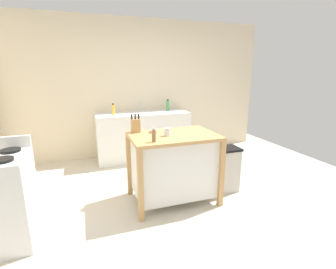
% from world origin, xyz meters
% --- Properties ---
extents(ground_plane, '(6.04, 6.04, 0.00)m').
position_xyz_m(ground_plane, '(0.00, 0.00, 0.00)').
color(ground_plane, beige).
rests_on(ground_plane, ground).
extents(wall_back, '(5.04, 0.10, 2.60)m').
position_xyz_m(wall_back, '(0.00, 2.25, 1.30)').
color(wall_back, beige).
rests_on(wall_back, ground).
extents(kitchen_island, '(1.07, 0.73, 0.88)m').
position_xyz_m(kitchen_island, '(-0.10, 0.19, 0.50)').
color(kitchen_island, tan).
rests_on(kitchen_island, ground).
extents(knife_block, '(0.11, 0.09, 0.24)m').
position_xyz_m(knife_block, '(-0.51, 0.45, 0.97)').
color(knife_block, tan).
rests_on(knife_block, kitchen_island).
extents(bowl_ceramic_wide, '(0.11, 0.11, 0.04)m').
position_xyz_m(bowl_ceramic_wide, '(-0.30, 0.36, 0.91)').
color(bowl_ceramic_wide, beige).
rests_on(bowl_ceramic_wide, kitchen_island).
extents(drinking_cup, '(0.07, 0.07, 0.10)m').
position_xyz_m(drinking_cup, '(-0.19, 0.15, 0.93)').
color(drinking_cup, silver).
rests_on(drinking_cup, kitchen_island).
extents(pepper_grinder, '(0.04, 0.04, 0.16)m').
position_xyz_m(pepper_grinder, '(-0.42, -0.05, 0.96)').
color(pepper_grinder, olive).
rests_on(pepper_grinder, kitchen_island).
extents(trash_bin, '(0.36, 0.28, 0.63)m').
position_xyz_m(trash_bin, '(0.68, 0.19, 0.32)').
color(trash_bin, '#B7B2A8').
rests_on(trash_bin, ground).
extents(sink_counter, '(1.73, 0.60, 0.88)m').
position_xyz_m(sink_counter, '(-0.08, 1.90, 0.44)').
color(sink_counter, silver).
rests_on(sink_counter, ground).
extents(sink_faucet, '(0.02, 0.02, 0.22)m').
position_xyz_m(sink_faucet, '(-0.08, 2.04, 0.99)').
color(sink_faucet, '#B7BCC1').
rests_on(sink_faucet, sink_counter).
extents(bottle_hand_soap, '(0.05, 0.05, 0.20)m').
position_xyz_m(bottle_hand_soap, '(-0.62, 1.86, 0.98)').
color(bottle_hand_soap, yellow).
rests_on(bottle_hand_soap, sink_counter).
extents(bottle_spray_cleaner, '(0.06, 0.06, 0.22)m').
position_xyz_m(bottle_spray_cleaner, '(0.46, 2.01, 0.99)').
color(bottle_spray_cleaner, green).
rests_on(bottle_spray_cleaner, sink_counter).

